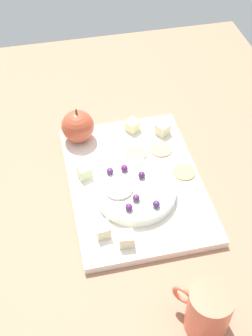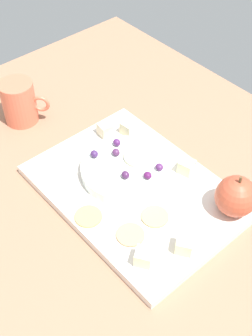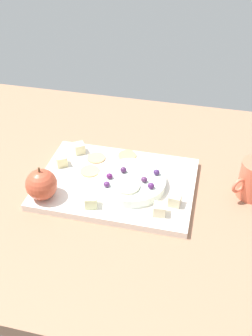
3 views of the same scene
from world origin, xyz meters
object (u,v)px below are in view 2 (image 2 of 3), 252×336
(cracker_1, at_px, (88,216))
(grape_1, at_px, (94,154))
(cheese_cube_0, at_px, (184,245))
(cheese_cube_3, at_px, (144,257))
(cheese_cube_4, at_px, (105,129))
(apple_slice_0, at_px, (139,157))
(grape_4, at_px, (116,152))
(cheese_cube_1, at_px, (129,128))
(grape_2, at_px, (117,142))
(cheese_cube_2, at_px, (186,167))
(grape_5, at_px, (148,175))
(serving_dish, at_px, (124,169))
(cracker_0, at_px, (155,217))
(grape_3, at_px, (125,175))
(platter, at_px, (135,191))
(cup, at_px, (19,102))
(cracker_2, at_px, (130,235))
(grape_0, at_px, (159,167))
(apple_whole, at_px, (236,196))

(cracker_1, height_order, grape_1, grape_1)
(cheese_cube_0, distance_m, cheese_cube_3, 0.07)
(cheese_cube_4, xyz_separation_m, apple_slice_0, (0.12, -0.01, 0.01))
(grape_4, bearing_deg, cheese_cube_4, 154.69)
(cheese_cube_1, bearing_deg, cheese_cube_0, -23.75)
(cracker_1, distance_m, grape_2, 0.17)
(cheese_cube_2, distance_m, grape_5, 0.09)
(cheese_cube_4, height_order, grape_1, grape_1)
(serving_dish, bearing_deg, cracker_0, -13.98)
(grape_3, distance_m, grape_4, 0.06)
(platter, bearing_deg, cracker_0, -15.07)
(serving_dish, distance_m, grape_1, 0.07)
(cheese_cube_4, relative_size, grape_2, 1.73)
(platter, height_order, cheese_cube_4, cheese_cube_4)
(platter, xyz_separation_m, grape_2, (-0.09, 0.03, 0.04))
(platter, height_order, grape_4, grape_4)
(grape_1, relative_size, cup, 0.16)
(cheese_cube_2, bearing_deg, platter, -108.42)
(grape_1, distance_m, grape_3, 0.08)
(grape_2, bearing_deg, cheese_cube_3, -30.50)
(cheese_cube_2, relative_size, grape_1, 1.73)
(cracker_1, distance_m, cracker_2, 0.08)
(grape_0, bearing_deg, cheese_cube_4, 179.53)
(cracker_0, xyz_separation_m, grape_1, (-0.17, 0.00, 0.03))
(apple_whole, relative_size, cracker_2, 1.51)
(cheese_cube_1, distance_m, cheese_cube_3, 0.32)
(platter, xyz_separation_m, cheese_cube_3, (0.13, -0.10, 0.02))
(cheese_cube_3, distance_m, cracker_2, 0.06)
(cheese_cube_0, distance_m, apple_slice_0, 0.21)
(cheese_cube_1, bearing_deg, cracker_0, -29.45)
(grape_0, xyz_separation_m, apple_slice_0, (-0.05, -0.01, -0.00))
(cheese_cube_2, distance_m, cracker_0, 0.13)
(apple_whole, height_order, cheese_cube_1, apple_whole)
(cheese_cube_0, relative_size, grape_0, 1.73)
(grape_4, bearing_deg, platter, -11.54)
(apple_whole, bearing_deg, grape_2, -165.69)
(platter, bearing_deg, cheese_cube_0, -11.26)
(grape_5, bearing_deg, cheese_cube_3, -44.92)
(apple_whole, bearing_deg, serving_dish, -155.68)
(grape_3, bearing_deg, apple_whole, 32.27)
(cheese_cube_1, height_order, grape_2, grape_2)
(cheese_cube_2, height_order, cracker_0, cheese_cube_2)
(grape_0, distance_m, grape_2, 0.11)
(apple_whole, xyz_separation_m, cheese_cube_1, (-0.28, -0.00, -0.02))
(cracker_0, relative_size, apple_slice_0, 0.84)
(cup, bearing_deg, grape_1, 5.95)
(platter, xyz_separation_m, grape_1, (-0.10, -0.02, 0.04))
(cheese_cube_4, xyz_separation_m, cracker_1, (0.15, -0.16, -0.01))
(platter, distance_m, grape_2, 0.11)
(cheese_cube_4, xyz_separation_m, grape_0, (0.16, -0.00, 0.02))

